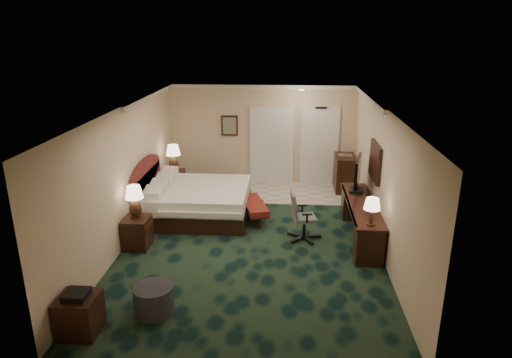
# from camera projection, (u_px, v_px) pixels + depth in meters

# --- Properties ---
(floor) EXTENTS (5.00, 7.50, 0.00)m
(floor) POSITION_uv_depth(u_px,v_px,m) (252.00, 240.00, 9.31)
(floor) COLOR black
(floor) RESTS_ON ground
(ceiling) EXTENTS (5.00, 7.50, 0.00)m
(ceiling) POSITION_uv_depth(u_px,v_px,m) (252.00, 109.00, 8.46)
(ceiling) COLOR white
(ceiling) RESTS_ON wall_back
(wall_back) EXTENTS (5.00, 0.00, 2.70)m
(wall_back) POSITION_uv_depth(u_px,v_px,m) (263.00, 135.00, 12.44)
(wall_back) COLOR beige
(wall_back) RESTS_ON ground
(wall_front) EXTENTS (5.00, 0.00, 2.70)m
(wall_front) POSITION_uv_depth(u_px,v_px,m) (227.00, 277.00, 5.34)
(wall_front) COLOR beige
(wall_front) RESTS_ON ground
(wall_left) EXTENTS (0.00, 7.50, 2.70)m
(wall_left) POSITION_uv_depth(u_px,v_px,m) (127.00, 175.00, 9.05)
(wall_left) COLOR beige
(wall_left) RESTS_ON ground
(wall_right) EXTENTS (0.00, 7.50, 2.70)m
(wall_right) POSITION_uv_depth(u_px,v_px,m) (382.00, 180.00, 8.73)
(wall_right) COLOR beige
(wall_right) RESTS_ON ground
(crown_molding) EXTENTS (5.00, 7.50, 0.10)m
(crown_molding) POSITION_uv_depth(u_px,v_px,m) (252.00, 111.00, 8.48)
(crown_molding) COLOR white
(crown_molding) RESTS_ON wall_back
(tile_patch) EXTENTS (3.20, 1.70, 0.01)m
(tile_patch) POSITION_uv_depth(u_px,v_px,m) (295.00, 192.00, 12.00)
(tile_patch) COLOR #B6ADA2
(tile_patch) RESTS_ON ground
(headboard) EXTENTS (0.12, 2.00, 1.40)m
(headboard) POSITION_uv_depth(u_px,v_px,m) (147.00, 189.00, 10.20)
(headboard) COLOR #4E1A10
(headboard) RESTS_ON ground
(entry_door) EXTENTS (1.02, 0.06, 2.18)m
(entry_door) POSITION_uv_depth(u_px,v_px,m) (319.00, 147.00, 12.40)
(entry_door) COLOR white
(entry_door) RESTS_ON ground
(closet_doors) EXTENTS (1.20, 0.06, 2.10)m
(closet_doors) POSITION_uv_depth(u_px,v_px,m) (272.00, 146.00, 12.48)
(closet_doors) COLOR silver
(closet_doors) RESTS_ON ground
(wall_art) EXTENTS (0.45, 0.06, 0.55)m
(wall_art) POSITION_uv_depth(u_px,v_px,m) (230.00, 126.00, 12.38)
(wall_art) COLOR #4C5F56
(wall_art) RESTS_ON wall_back
(wall_mirror) EXTENTS (0.05, 0.95, 0.75)m
(wall_mirror) POSITION_uv_depth(u_px,v_px,m) (375.00, 162.00, 9.23)
(wall_mirror) COLOR white
(wall_mirror) RESTS_ON wall_right
(bed) EXTENTS (2.21, 2.04, 0.70)m
(bed) POSITION_uv_depth(u_px,v_px,m) (200.00, 202.00, 10.42)
(bed) COLOR silver
(bed) RESTS_ON ground
(nightstand_near) EXTENTS (0.49, 0.56, 0.61)m
(nightstand_near) POSITION_uv_depth(u_px,v_px,m) (137.00, 232.00, 8.95)
(nightstand_near) COLOR black
(nightstand_near) RESTS_ON ground
(nightstand_far) EXTENTS (0.52, 0.60, 0.65)m
(nightstand_far) POSITION_uv_depth(u_px,v_px,m) (173.00, 184.00, 11.69)
(nightstand_far) COLOR black
(nightstand_far) RESTS_ON ground
(lamp_near) EXTENTS (0.42, 0.42, 0.66)m
(lamp_near) POSITION_uv_depth(u_px,v_px,m) (135.00, 202.00, 8.77)
(lamp_near) COLOR black
(lamp_near) RESTS_ON nightstand_near
(lamp_far) EXTENTS (0.47, 0.47, 0.68)m
(lamp_far) POSITION_uv_depth(u_px,v_px,m) (174.00, 158.00, 11.52)
(lamp_far) COLOR black
(lamp_far) RESTS_ON nightstand_far
(bed_bench) EXTENTS (0.77, 1.29, 0.41)m
(bed_bench) POSITION_uv_depth(u_px,v_px,m) (254.00, 211.00, 10.27)
(bed_bench) COLOR maroon
(bed_bench) RESTS_ON ground
(ottoman) EXTENTS (0.65, 0.65, 0.43)m
(ottoman) POSITION_uv_depth(u_px,v_px,m) (154.00, 299.00, 6.90)
(ottoman) COLOR #27272D
(ottoman) RESTS_ON ground
(side_table) EXTENTS (0.54, 0.54, 0.58)m
(side_table) POSITION_uv_depth(u_px,v_px,m) (79.00, 315.00, 6.41)
(side_table) COLOR black
(side_table) RESTS_ON ground
(desk) EXTENTS (0.56, 2.59, 0.75)m
(desk) POSITION_uv_depth(u_px,v_px,m) (360.00, 221.00, 9.33)
(desk) COLOR black
(desk) RESTS_ON ground
(tv) EXTENTS (0.30, 0.95, 0.75)m
(tv) POSITION_uv_depth(u_px,v_px,m) (358.00, 175.00, 9.81)
(tv) COLOR black
(tv) RESTS_ON desk
(desk_lamp) EXTENTS (0.33, 0.33, 0.52)m
(desk_lamp) POSITION_uv_depth(u_px,v_px,m) (372.00, 212.00, 8.14)
(desk_lamp) COLOR black
(desk_lamp) RESTS_ON desk
(desk_chair) EXTENTS (0.67, 0.64, 1.01)m
(desk_chair) POSITION_uv_depth(u_px,v_px,m) (305.00, 216.00, 9.22)
(desk_chair) COLOR #585858
(desk_chair) RESTS_ON ground
(minibar) EXTENTS (0.50, 0.90, 0.95)m
(minibar) POSITION_uv_depth(u_px,v_px,m) (344.00, 173.00, 12.05)
(minibar) COLOR black
(minibar) RESTS_ON ground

